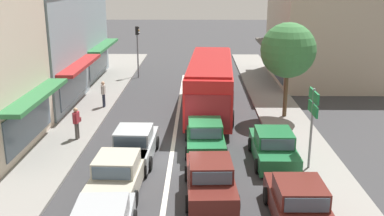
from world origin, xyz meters
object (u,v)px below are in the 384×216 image
Objects in this scene: sedan_behind_bus_near at (134,145)px; directional_road_sign at (313,110)px; street_tree_right at (288,50)px; pedestrian_browsing_midblock at (103,93)px; pedestrian_with_handbag_near at (76,121)px; sedan_adjacent_lane_lead at (118,175)px; traffic_light_downstreet at (137,43)px; city_bus at (210,81)px; parked_sedan_kerb_second at (273,147)px; parked_sedan_kerb_front at (299,204)px; sedan_adjacent_lane_trail at (210,179)px; sedan_queue_gap_filler at (205,137)px.

sedan_behind_bus_near is 7.98m from directional_road_sign.
street_tree_right reaches higher than pedestrian_browsing_midblock.
directional_road_sign reaches higher than pedestrian_with_handbag_near.
sedan_adjacent_lane_lead is 2.61× the size of pedestrian_browsing_midblock.
street_tree_right is at bearing -47.62° from traffic_light_downstreet.
sedan_behind_bus_near is at bearing 171.29° from directional_road_sign.
directional_road_sign is at bearing -8.71° from sedan_behind_bus_near.
traffic_light_downstreet is (-5.68, 9.62, 0.97)m from city_bus.
pedestrian_browsing_midblock reaches higher than parked_sedan_kerb_second.
sedan_adjacent_lane_trail is at bearing 146.97° from parked_sedan_kerb_front.
sedan_adjacent_lane_trail is 1.02× the size of traffic_light_downstreet.
sedan_adjacent_lane_lead is 1.01× the size of traffic_light_downstreet.
sedan_behind_bus_near is 3.90m from pedestrian_with_handbag_near.
street_tree_right is at bearing -8.87° from pedestrian_browsing_midblock.
sedan_adjacent_lane_trail is 2.62× the size of pedestrian_with_handbag_near.
sedan_queue_gap_filler is 1.00× the size of sedan_adjacent_lane_trail.
pedestrian_browsing_midblock is (-10.64, 9.20, -1.64)m from directional_road_sign.
sedan_queue_gap_filler is 6.50m from pedestrian_with_handbag_near.
street_tree_right is (0.33, 7.48, 1.29)m from directional_road_sign.
sedan_behind_bus_near is 8.59m from pedestrian_browsing_midblock.
parked_sedan_kerb_front is (6.46, -2.24, 0.00)m from sedan_adjacent_lane_lead.
parked_sedan_kerb_front is 2.59× the size of pedestrian_with_handbag_near.
parked_sedan_kerb_front is (2.91, -1.89, 0.00)m from sedan_adjacent_lane_trail.
parked_sedan_kerb_front is 0.76× the size of street_tree_right.
sedan_queue_gap_filler is 0.76× the size of street_tree_right.
pedestrian_with_handbag_near is at bearing 138.62° from sedan_adjacent_lane_trail.
parked_sedan_kerb_second is 2.64m from directional_road_sign.
street_tree_right is 11.49m from pedestrian_browsing_midblock.
sedan_adjacent_lane_trail and parked_sedan_kerb_second have the same top height.
sedan_behind_bus_near and parked_sedan_kerb_front have the same top height.
traffic_light_downstreet is at bearing 104.54° from sedan_adjacent_lane_trail.
street_tree_right reaches higher than parked_sedan_kerb_front.
sedan_adjacent_lane_trail is 8.71m from pedestrian_with_handbag_near.
sedan_behind_bus_near is 10.69m from street_tree_right.
sedan_behind_bus_near is at bearing -83.24° from traffic_light_downstreet.
traffic_light_downstreet is 1.17× the size of directional_road_sign.
sedan_queue_gap_filler is at bearing 51.70° from sedan_adjacent_lane_lead.
street_tree_right reaches higher than sedan_adjacent_lane_lead.
parked_sedan_kerb_front is 12.15m from pedestrian_with_handbag_near.
sedan_behind_bus_near is 1.00× the size of sedan_adjacent_lane_lead.
sedan_adjacent_lane_lead is at bearing -93.53° from sedan_behind_bus_near.
sedan_adjacent_lane_trail is 4.41m from parked_sedan_kerb_second.
street_tree_right is at bearing 75.32° from parked_sedan_kerb_second.
street_tree_right reaches higher than parked_sedan_kerb_second.
directional_road_sign reaches higher than pedestrian_browsing_midblock.
parked_sedan_kerb_second is 0.75× the size of street_tree_right.
sedan_adjacent_lane_trail is 1.01× the size of parked_sedan_kerb_front.
parked_sedan_kerb_second is at bearing 24.80° from sedan_adjacent_lane_lead.
parked_sedan_kerb_second is at bearing 48.92° from sedan_adjacent_lane_trail.
parked_sedan_kerb_second is 1.00× the size of traffic_light_downstreet.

